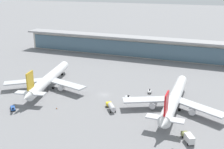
{
  "coord_description": "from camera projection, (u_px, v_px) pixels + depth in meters",
  "views": [
    {
      "loc": [
        48.78,
        -116.76,
        53.54
      ],
      "look_at": [
        0.0,
        11.38,
        7.08
      ],
      "focal_mm": 43.97,
      "sensor_mm": 36.0,
      "label": 1
    }
  ],
  "objects": [
    {
      "name": "service_truck_by_tail_white",
      "position": [
        150.0,
        91.0,
        138.69
      ],
      "size": [
        2.2,
        3.12,
        2.05
      ],
      "color": "silver",
      "rests_on": "ground"
    },
    {
      "name": "service_truck_at_far_stand_white",
      "position": [
        128.0,
        97.0,
        131.53
      ],
      "size": [
        3.27,
        2.57,
        2.05
      ],
      "color": "silver",
      "rests_on": "ground"
    },
    {
      "name": "service_truck_on_taxiway_yellow",
      "position": [
        111.0,
        106.0,
        120.23
      ],
      "size": [
        6.96,
        8.23,
        2.95
      ],
      "color": "yellow",
      "rests_on": "ground"
    },
    {
      "name": "ground_plane",
      "position": [
        104.0,
        95.0,
        136.97
      ],
      "size": [
        1200.0,
        1200.0,
        0.0
      ],
      "primitive_type": "plane",
      "color": "slate"
    },
    {
      "name": "service_truck_mid_apron_blue",
      "position": [
        13.0,
        108.0,
        120.63
      ],
      "size": [
        5.7,
        5.83,
        2.7
      ],
      "color": "#234C9E",
      "rests_on": "ground"
    },
    {
      "name": "airliner_left_stand",
      "position": [
        49.0,
        79.0,
        144.63
      ],
      "size": [
        43.61,
        57.46,
        15.39
      ],
      "color": "white",
      "rests_on": "ground"
    },
    {
      "name": "airliner_centre_stand",
      "position": [
        174.0,
        99.0,
        120.38
      ],
      "size": [
        44.47,
        57.66,
        15.39
      ],
      "color": "white",
      "rests_on": "ground"
    },
    {
      "name": "terminal_building",
      "position": [
        144.0,
        47.0,
        202.67
      ],
      "size": [
        192.84,
        12.8,
        15.2
      ],
      "color": "beige",
      "rests_on": "ground"
    },
    {
      "name": "service_truck_near_nose_olive",
      "position": [
        188.0,
        138.0,
        96.18
      ],
      "size": [
        5.58,
        7.49,
        3.1
      ],
      "color": "olive",
      "rests_on": "ground"
    },
    {
      "name": "safety_cone_bravo",
      "position": [
        57.0,
        108.0,
        121.61
      ],
      "size": [
        0.62,
        0.62,
        0.7
      ],
      "color": "orange",
      "rests_on": "ground"
    }
  ]
}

